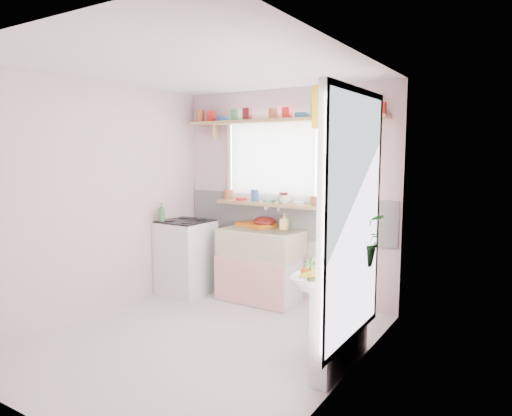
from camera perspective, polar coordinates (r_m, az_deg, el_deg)
The scene contains 19 objects.
room at distance 4.53m, azimuth 6.45°, elevation 2.02°, with size 3.20×3.20×3.20m.
sink_unit at distance 5.45m, azimuth 0.58°, elevation -7.09°, with size 0.95×0.65×1.11m.
cooker at distance 5.80m, azimuth -8.75°, elevation -6.00°, with size 0.58×0.58×0.93m.
radiator_ledge at distance 3.90m, azimuth 10.56°, elevation -13.61°, with size 0.22×0.95×0.78m.
windowsill at distance 5.48m, azimuth 1.62°, elevation 0.52°, with size 1.40×0.22×0.04m, color tan.
pine_shelf at distance 5.37m, azimuth 3.00°, elevation 10.86°, with size 2.52×0.24×0.04m, color tan.
shelf_crockery at distance 5.37m, azimuth 3.01°, elevation 11.66°, with size 2.47×0.11×0.12m.
sill_crockery at distance 5.48m, azimuth 1.47°, elevation 1.31°, with size 1.35×0.11×0.12m.
dish_tray at distance 5.62m, azimuth 0.16°, elevation -2.06°, with size 0.45×0.34×0.04m, color orange.
colander at distance 5.56m, azimuth 1.09°, elevation -1.73°, with size 0.28×0.28×0.13m, color #621510.
jade_plant at distance 4.08m, azimuth 13.27°, elevation -3.72°, with size 0.43×0.37×0.48m, color #34702C.
fruit_bowl at distance 3.45m, azimuth 6.84°, elevation -9.05°, with size 0.30×0.30×0.07m, color silver.
herb_pot at distance 3.43m, azimuth 6.86°, elevation -7.91°, with size 0.11×0.08×0.21m, color #3B6D2B.
soap_bottle_sink at distance 5.39m, azimuth 3.53°, elevation -1.69°, with size 0.09×0.09×0.19m, color #EBE068.
sill_cup at distance 5.30m, azimuth 3.56°, elevation 1.09°, with size 0.14×0.14×0.11m, color silver.
sill_bowl at distance 5.24m, azimuth 7.76°, elevation 0.69°, with size 0.18×0.18×0.06m, color #2D6093.
shelf_vase at distance 5.16m, azimuth 9.46°, elevation 11.95°, with size 0.14×0.14×0.14m, color #975B2E.
cooker_bottle at distance 5.66m, azimuth -11.70°, elevation -0.52°, with size 0.09×0.09×0.23m, color #3D7B47.
fruit at distance 3.44m, azimuth 6.99°, elevation -8.07°, with size 0.20×0.14×0.10m.
Camera 1 is at (2.63, -3.20, 1.77)m, focal length 32.00 mm.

